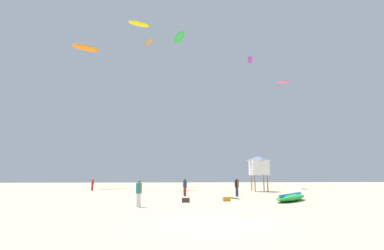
{
  "coord_description": "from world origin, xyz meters",
  "views": [
    {
      "loc": [
        -1.79,
        -13.03,
        2.07
      ],
      "look_at": [
        0.0,
        15.7,
        6.74
      ],
      "focal_mm": 28.17,
      "sensor_mm": 36.0,
      "label": 1
    }
  ],
  "objects": [
    {
      "name": "ground_plane",
      "position": [
        0.0,
        0.0,
        0.0
      ],
      "size": [
        120.0,
        120.0,
        0.0
      ],
      "primitive_type": "plane",
      "color": "#C6B28C"
    },
    {
      "name": "person_foreground",
      "position": [
        -3.93,
        6.47,
        1.01
      ],
      "size": [
        0.42,
        0.45,
        1.73
      ],
      "rotation": [
        0.0,
        0.0,
        0.74
      ],
      "color": "silver",
      "rests_on": "ground"
    },
    {
      "name": "person_midground",
      "position": [
        4.08,
        14.87,
        1.0
      ],
      "size": [
        0.39,
        0.54,
        1.71
      ],
      "rotation": [
        0.0,
        0.0,
        3.48
      ],
      "color": "navy",
      "rests_on": "ground"
    },
    {
      "name": "person_left",
      "position": [
        -11.79,
        25.79,
        0.91
      ],
      "size": [
        0.35,
        0.5,
        1.56
      ],
      "rotation": [
        0.0,
        0.0,
        5.97
      ],
      "color": "#B21E23",
      "rests_on": "ground"
    },
    {
      "name": "person_right",
      "position": [
        -0.67,
        15.78,
        0.95
      ],
      "size": [
        0.37,
        0.45,
        1.63
      ],
      "rotation": [
        0.0,
        0.0,
        5.64
      ],
      "color": "#B21E23",
      "rests_on": "ground"
    },
    {
      "name": "kite_grounded_near",
      "position": [
        7.23,
        10.03,
        0.28
      ],
      "size": [
        4.24,
        4.65,
        0.62
      ],
      "color": "green",
      "rests_on": "ground"
    },
    {
      "name": "lifeguard_tower",
      "position": [
        8.43,
        22.61,
        3.05
      ],
      "size": [
        2.3,
        2.3,
        4.15
      ],
      "color": "#8C704C",
      "rests_on": "ground"
    },
    {
      "name": "cooler_box",
      "position": [
        -0.84,
        9.54,
        0.16
      ],
      "size": [
        0.56,
        0.36,
        0.32
      ],
      "primitive_type": "cube",
      "color": "#2D2D33",
      "rests_on": "ground"
    },
    {
      "name": "gear_bag",
      "position": [
        2.31,
        10.3,
        0.16
      ],
      "size": [
        0.56,
        0.36,
        0.32
      ],
      "primitive_type": "cube",
      "color": "orange",
      "rests_on": "ground"
    },
    {
      "name": "kite_aloft_0",
      "position": [
        18.83,
        40.66,
        19.22
      ],
      "size": [
        2.3,
        1.13,
        0.55
      ],
      "color": "#E5598C"
    },
    {
      "name": "kite_aloft_1",
      "position": [
        -16.21,
        34.29,
        22.3
      ],
      "size": [
        4.52,
        3.37,
        0.94
      ],
      "color": "orange"
    },
    {
      "name": "kite_aloft_2",
      "position": [
        -1.33,
        16.84,
        16.27
      ],
      "size": [
        1.53,
        3.17,
        0.33
      ],
      "color": "green"
    },
    {
      "name": "kite_aloft_3",
      "position": [
        10.45,
        32.47,
        20.26
      ],
      "size": [
        1.42,
        3.17,
        0.62
      ],
      "color": "purple"
    },
    {
      "name": "kite_aloft_4",
      "position": [
        -7.15,
        29.71,
        24.4
      ],
      "size": [
        3.42,
        2.27,
        0.67
      ],
      "color": "yellow"
    },
    {
      "name": "kite_aloft_5",
      "position": [
        -6.38,
        37.97,
        25.3
      ],
      "size": [
        2.51,
        3.01,
        0.54
      ],
      "color": "orange"
    }
  ]
}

